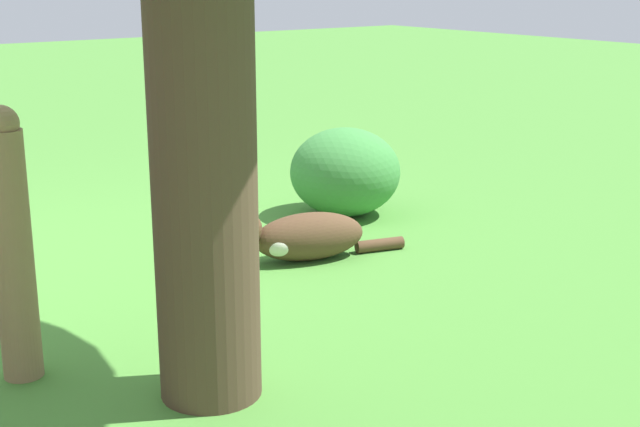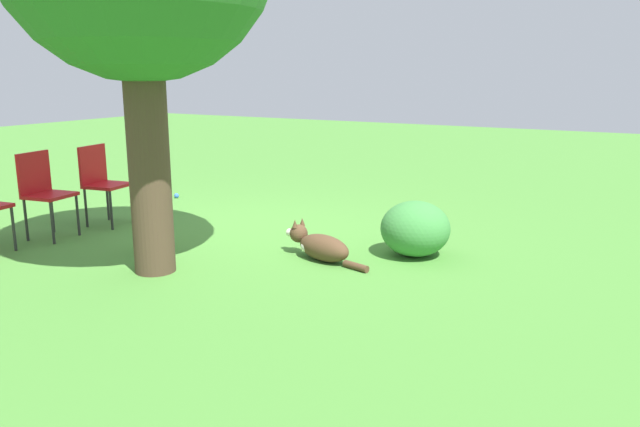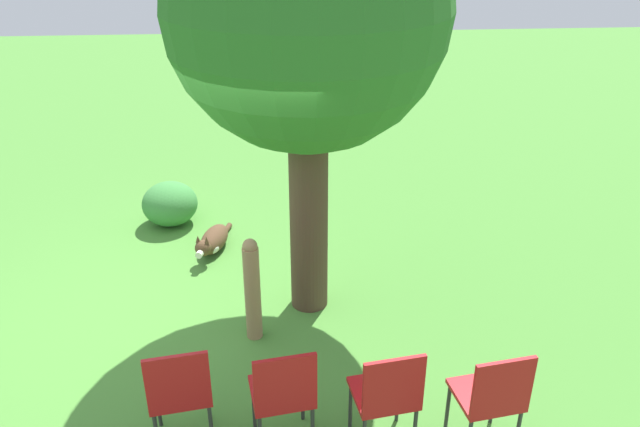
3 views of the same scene
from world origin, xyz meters
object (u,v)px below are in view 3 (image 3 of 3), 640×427
red_chair_2 (387,393)px  red_chair_3 (492,395)px  dog (213,241)px  red_chair_1 (283,391)px  fence_post (252,289)px  red_chair_0 (180,390)px  oak_tree (307,13)px

red_chair_2 → red_chair_3: size_ratio=1.00×
dog → red_chair_1: red_chair_1 is taller
fence_post → red_chair_0: (1.30, -0.49, 0.03)m
fence_post → red_chair_3: (1.53, 1.71, 0.03)m
oak_tree → red_chair_3: 3.28m
fence_post → red_chair_1: fence_post is taller
oak_tree → fence_post: oak_tree is taller
fence_post → red_chair_0: size_ratio=1.10×
dog → red_chair_0: size_ratio=1.10×
red_chair_3 → fence_post: bearing=39.7°
red_chair_3 → red_chair_2: bearing=75.6°
red_chair_2 → dog: bearing=17.1°
dog → fence_post: (1.64, 0.51, 0.39)m
oak_tree → red_chair_3: (2.03, 1.17, -2.30)m
fence_post → red_chair_2: bearing=34.0°
dog → red_chair_3: 3.89m
oak_tree → red_chair_1: oak_tree is taller
red_chair_1 → fence_post: bearing=1.5°
red_chair_2 → red_chair_3: (0.07, 0.73, 0.00)m
dog → red_chair_3: size_ratio=1.10×
fence_post → red_chair_3: bearing=48.3°
oak_tree → red_chair_2: bearing=12.4°
red_chair_1 → dog: bearing=5.5°
dog → fence_post: size_ratio=1.00×
oak_tree → red_chair_3: size_ratio=4.34×
dog → red_chair_3: red_chair_3 is taller
fence_post → red_chair_1: 1.40m
red_chair_1 → red_chair_2: same height
red_chair_2 → red_chair_1: bearing=75.6°
oak_tree → red_chair_3: bearing=29.8°
fence_post → dog: bearing=-162.7°
red_chair_3 → oak_tree: bearing=21.2°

